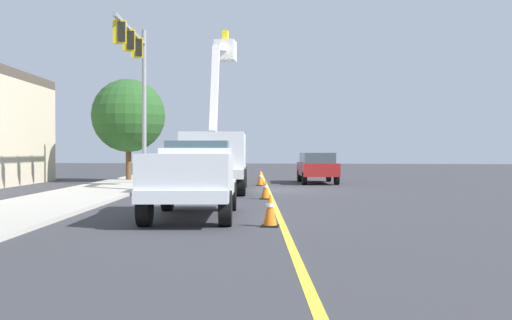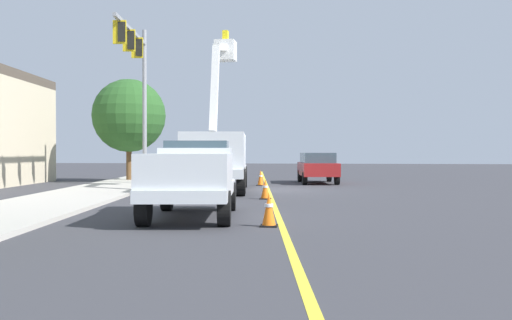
{
  "view_description": "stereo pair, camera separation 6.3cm",
  "coord_description": "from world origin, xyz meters",
  "px_view_note": "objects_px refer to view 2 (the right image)",
  "views": [
    {
      "loc": [
        -26.68,
        -2.9,
        1.75
      ],
      "look_at": [
        -2.15,
        0.28,
        1.4
      ],
      "focal_mm": 41.29,
      "sensor_mm": 36.0,
      "label": 1
    },
    {
      "loc": [
        -26.67,
        -2.96,
        1.75
      ],
      "look_at": [
        -2.15,
        0.28,
        1.4
      ],
      "focal_mm": 41.29,
      "sensor_mm": 36.0,
      "label": 2
    }
  ],
  "objects_px": {
    "traffic_cone_mid_front": "(265,189)",
    "traffic_cone_mid_rear": "(261,178)",
    "service_pickup_truck": "(192,175)",
    "passing_minivan": "(317,166)",
    "traffic_signal_mast": "(137,69)",
    "utility_bucket_truck": "(217,155)",
    "traffic_cone_leading": "(269,210)"
  },
  "relations": [
    {
      "from": "passing_minivan",
      "to": "traffic_cone_mid_rear",
      "type": "distance_m",
      "value": 4.07
    },
    {
      "from": "utility_bucket_truck",
      "to": "service_pickup_truck",
      "type": "bearing_deg",
      "value": -172.32
    },
    {
      "from": "traffic_cone_mid_front",
      "to": "traffic_signal_mast",
      "type": "height_order",
      "value": "traffic_signal_mast"
    },
    {
      "from": "utility_bucket_truck",
      "to": "traffic_signal_mast",
      "type": "distance_m",
      "value": 6.37
    },
    {
      "from": "utility_bucket_truck",
      "to": "service_pickup_truck",
      "type": "distance_m",
      "value": 10.56
    },
    {
      "from": "traffic_cone_mid_front",
      "to": "traffic_cone_mid_rear",
      "type": "xyz_separation_m",
      "value": [
        8.57,
        1.24,
        0.03
      ]
    },
    {
      "from": "passing_minivan",
      "to": "traffic_cone_mid_rear",
      "type": "bearing_deg",
      "value": 135.26
    },
    {
      "from": "utility_bucket_truck",
      "to": "passing_minivan",
      "type": "bearing_deg",
      "value": -30.21
    },
    {
      "from": "traffic_cone_mid_front",
      "to": "traffic_signal_mast",
      "type": "distance_m",
      "value": 10.81
    },
    {
      "from": "utility_bucket_truck",
      "to": "passing_minivan",
      "type": "height_order",
      "value": "utility_bucket_truck"
    },
    {
      "from": "utility_bucket_truck",
      "to": "traffic_cone_mid_front",
      "type": "relative_size",
      "value": 11.38
    },
    {
      "from": "passing_minivan",
      "to": "traffic_cone_mid_front",
      "type": "xyz_separation_m",
      "value": [
        -11.44,
        1.6,
        -0.61
      ]
    },
    {
      "from": "traffic_cone_leading",
      "to": "traffic_cone_mid_rear",
      "type": "xyz_separation_m",
      "value": [
        16.46,
        2.24,
        0.0
      ]
    },
    {
      "from": "passing_minivan",
      "to": "service_pickup_truck",
      "type": "bearing_deg",
      "value": 170.95
    },
    {
      "from": "passing_minivan",
      "to": "traffic_signal_mast",
      "type": "bearing_deg",
      "value": 121.3
    },
    {
      "from": "service_pickup_truck",
      "to": "traffic_cone_mid_front",
      "type": "relative_size",
      "value": 7.84
    },
    {
      "from": "service_pickup_truck",
      "to": "traffic_cone_mid_front",
      "type": "xyz_separation_m",
      "value": [
        6.3,
        -1.23,
        -0.75
      ]
    },
    {
      "from": "service_pickup_truck",
      "to": "traffic_cone_mid_front",
      "type": "height_order",
      "value": "service_pickup_truck"
    },
    {
      "from": "service_pickup_truck",
      "to": "traffic_cone_mid_front",
      "type": "distance_m",
      "value": 6.46
    },
    {
      "from": "passing_minivan",
      "to": "utility_bucket_truck",
      "type": "bearing_deg",
      "value": 149.79
    },
    {
      "from": "utility_bucket_truck",
      "to": "traffic_cone_mid_rear",
      "type": "relative_size",
      "value": 10.42
    },
    {
      "from": "passing_minivan",
      "to": "traffic_cone_mid_rear",
      "type": "xyz_separation_m",
      "value": [
        -2.86,
        2.84,
        -0.57
      ]
    },
    {
      "from": "service_pickup_truck",
      "to": "traffic_cone_leading",
      "type": "distance_m",
      "value": 2.83
    },
    {
      "from": "utility_bucket_truck",
      "to": "traffic_cone_leading",
      "type": "height_order",
      "value": "utility_bucket_truck"
    },
    {
      "from": "service_pickup_truck",
      "to": "passing_minivan",
      "type": "xyz_separation_m",
      "value": [
        17.73,
        -2.83,
        -0.15
      ]
    },
    {
      "from": "traffic_cone_leading",
      "to": "traffic_signal_mast",
      "type": "height_order",
      "value": "traffic_signal_mast"
    },
    {
      "from": "service_pickup_truck",
      "to": "traffic_cone_mid_rear",
      "type": "relative_size",
      "value": 7.18
    },
    {
      "from": "traffic_cone_mid_front",
      "to": "traffic_cone_mid_rear",
      "type": "bearing_deg",
      "value": 8.23
    },
    {
      "from": "traffic_cone_leading",
      "to": "utility_bucket_truck",
      "type": "bearing_deg",
      "value": 16.79
    },
    {
      "from": "service_pickup_truck",
      "to": "traffic_cone_mid_rear",
      "type": "bearing_deg",
      "value": 0.05
    },
    {
      "from": "passing_minivan",
      "to": "traffic_cone_leading",
      "type": "bearing_deg",
      "value": 178.22
    },
    {
      "from": "traffic_cone_leading",
      "to": "traffic_cone_mid_front",
      "type": "xyz_separation_m",
      "value": [
        7.89,
        1.0,
        -0.03
      ]
    }
  ]
}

